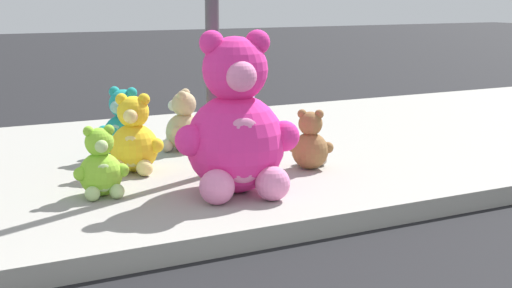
# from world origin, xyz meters

# --- Properties ---
(sidewalk) EXTENTS (28.00, 4.40, 0.15)m
(sidewalk) POSITION_xyz_m (0.00, 5.20, 0.07)
(sidewalk) COLOR #9E9B93
(sidewalk) RESTS_ON ground_plane
(plush_pink_large) EXTENTS (0.90, 0.84, 1.19)m
(plush_pink_large) POSITION_xyz_m (0.92, 3.81, 0.63)
(plush_pink_large) COLOR #F22D93
(plush_pink_large) RESTS_ON sidewalk
(plush_lime) EXTENTS (0.40, 0.36, 0.52)m
(plush_lime) POSITION_xyz_m (0.01, 4.19, 0.36)
(plush_lime) COLOR #8CD133
(plush_lime) RESTS_ON sidewalk
(plush_teal) EXTENTS (0.46, 0.45, 0.63)m
(plush_teal) POSITION_xyz_m (0.54, 5.34, 0.40)
(plush_teal) COLOR teal
(plush_teal) RESTS_ON sidewalk
(plush_brown) EXTENTS (0.35, 0.36, 0.50)m
(plush_brown) POSITION_xyz_m (1.80, 4.21, 0.35)
(plush_brown) COLOR olive
(plush_brown) RESTS_ON sidewalk
(plush_lavender) EXTENTS (0.39, 0.40, 0.55)m
(plush_lavender) POSITION_xyz_m (1.62, 5.07, 0.37)
(plush_lavender) COLOR #B28CD8
(plush_lavender) RESTS_ON sidewalk
(plush_tan) EXTENTS (0.41, 0.40, 0.57)m
(plush_tan) POSITION_xyz_m (1.13, 5.38, 0.38)
(plush_tan) COLOR tan
(plush_tan) RESTS_ON sidewalk
(plush_yellow) EXTENTS (0.46, 0.47, 0.65)m
(plush_yellow) POSITION_xyz_m (0.45, 4.78, 0.41)
(plush_yellow) COLOR yellow
(plush_yellow) RESTS_ON sidewalk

